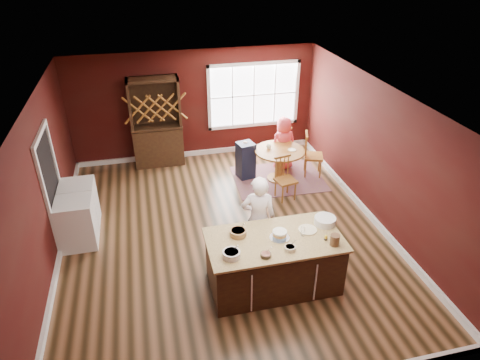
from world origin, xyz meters
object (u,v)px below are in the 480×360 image
baker (258,219)px  high_chair (246,160)px  dining_table (279,159)px  hutch (156,123)px  layer_cake (280,235)px  seated_woman (283,143)px  kitchen_island (274,263)px  chair_south (286,179)px  toddler (244,145)px  dryer (80,204)px  chair_east (314,154)px  chair_north (280,144)px

baker → high_chair: bearing=-86.0°
dining_table → hutch: 3.07m
layer_cake → seated_woman: 4.07m
baker → dining_table: bearing=-101.5°
kitchen_island → layer_cake: layer_cake is taller
chair_south → toddler: chair_south is taller
dryer → chair_south: bearing=-0.0°
chair_east → toddler: chair_east is taller
layer_cake → hutch: size_ratio=0.14×
kitchen_island → seated_woman: 4.10m
dining_table → dryer: size_ratio=1.24×
chair_north → chair_east: bearing=98.9°
chair_north → layer_cake: bearing=46.3°
dining_table → chair_east: (0.84, 0.02, 0.00)m
dining_table → seated_woman: (0.26, 0.51, 0.13)m
seated_woman → high_chair: 1.03m
baker → dryer: baker is taller
baker → hutch: size_ratio=0.74×
seated_woman → hutch: hutch is taller
layer_cake → high_chair: layer_cake is taller
layer_cake → seated_woman: bearing=70.5°
kitchen_island → chair_north: 4.41m
chair_south → high_chair: chair_south is taller
chair_south → dryer: chair_south is taller
hutch → dining_table: bearing=-28.9°
high_chair → dryer: dryer is taller
layer_cake → chair_north: 4.40m
hutch → dryer: bearing=-125.9°
high_chair → seated_woman: bearing=-0.2°
high_chair → dryer: 3.75m
dining_table → chair_east: chair_east is taller
chair_north → dining_table: bearing=45.2°
baker → toddler: size_ratio=6.21×
dining_table → chair_north: 0.88m
layer_cake → chair_south: size_ratio=0.32×
high_chair → hutch: (-1.91, 1.17, 0.63)m
high_chair → toddler: size_ratio=3.49×
layer_cake → kitchen_island: bearing=-174.4°
layer_cake → dryer: bearing=142.4°
baker → chair_south: size_ratio=1.67×
seated_woman → high_chair: seated_woman is taller
chair_south → toddler: size_ratio=3.72×
baker → chair_south: 2.09m
kitchen_island → chair_south: size_ratio=2.17×
baker → dryer: bearing=-15.7°
dining_table → baker: (-1.23, -2.59, 0.27)m
high_chair → hutch: 2.33m
chair_south → dryer: (-4.18, 0.00, -0.02)m
baker → seated_woman: size_ratio=1.22×
baker → chair_north: size_ratio=1.66×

